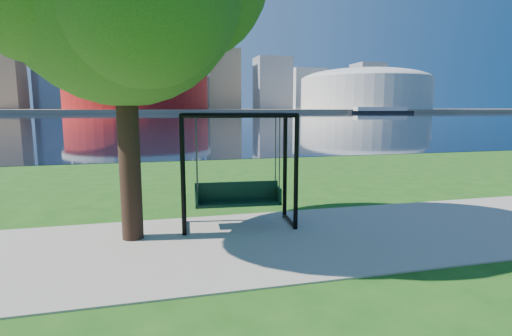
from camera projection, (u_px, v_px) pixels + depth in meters
name	position (u px, v px, depth m)	size (l,w,h in m)	color
ground	(245.00, 235.00, 8.17)	(900.00, 900.00, 0.00)	#1E5114
path	(250.00, 242.00, 7.69)	(120.00, 4.00, 0.03)	#9E937F
river	(160.00, 118.00, 105.88)	(900.00, 180.00, 0.02)	black
far_bank	(155.00, 110.00, 301.18)	(900.00, 228.00, 2.00)	#937F60
stadium	(137.00, 88.00, 228.74)	(83.00, 83.00, 32.00)	maroon
arena	(365.00, 88.00, 264.09)	(84.00, 84.00, 26.56)	beige
skyline	(148.00, 65.00, 307.79)	(392.00, 66.00, 96.50)	gray
swing	(238.00, 173.00, 8.59)	(2.49, 1.23, 2.47)	black
barge	(380.00, 110.00, 207.05)	(33.69, 14.19, 3.27)	black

